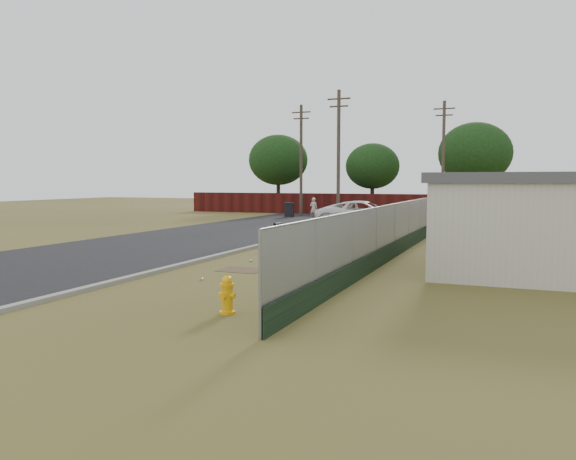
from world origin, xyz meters
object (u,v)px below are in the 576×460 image
at_px(fire_hydrant, 227,295).
at_px(mailbox, 277,228).
at_px(trash_bin, 289,210).
at_px(pedestrian, 314,209).
at_px(pickup_truck, 365,214).

distance_m(fire_hydrant, mailbox, 12.23).
bearing_deg(trash_bin, mailbox, -69.49).
height_order(pedestrian, trash_bin, pedestrian).
height_order(mailbox, pickup_truck, pickup_truck).
bearing_deg(fire_hydrant, trash_bin, 109.59).
relative_size(pickup_truck, pedestrian, 3.59).
bearing_deg(trash_bin, fire_hydrant, -70.41).
bearing_deg(trash_bin, pickup_truck, -44.05).
xyz_separation_m(mailbox, pickup_truck, (0.97, 11.38, -0.02)).
relative_size(mailbox, pickup_truck, 0.18).
height_order(fire_hydrant, pickup_truck, pickup_truck).
bearing_deg(pedestrian, mailbox, 111.75).
bearing_deg(mailbox, trash_bin, 110.51).
bearing_deg(pickup_truck, mailbox, 170.98).
height_order(fire_hydrant, trash_bin, trash_bin).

